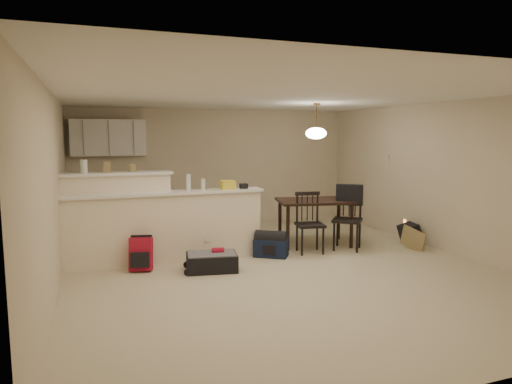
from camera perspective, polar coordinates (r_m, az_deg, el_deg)
name	(u,v)px	position (r m, az deg, el deg)	size (l,w,h in m)	color
room	(279,184)	(6.61, 2.91, 1.05)	(7.00, 7.02, 2.50)	#C2B695
breakfast_bar	(148,223)	(7.20, -13.30, -3.79)	(3.08, 0.58, 1.39)	#F4E5C5
upper_cabinets	(108,138)	(9.38, -17.97, 6.48)	(1.40, 0.34, 0.70)	white
kitchen_counter	(122,212)	(9.38, -16.38, -2.36)	(1.80, 0.60, 0.90)	white
thermostat	(387,158)	(9.43, 16.07, 4.12)	(0.02, 0.12, 0.12)	beige
jar	(84,166)	(7.18, -20.71, 3.01)	(0.10, 0.10, 0.20)	silver
cereal_box	(107,167)	(7.19, -18.12, 2.96)	(0.10, 0.07, 0.16)	olive
small_box	(133,168)	(7.21, -15.15, 2.91)	(0.08, 0.06, 0.12)	olive
bottle_a	(188,182)	(7.13, -8.45, 1.18)	(0.07, 0.07, 0.26)	silver
bottle_b	(203,184)	(7.19, -6.62, 0.94)	(0.06, 0.06, 0.18)	silver
bag_lump	(228,185)	(7.29, -3.55, 0.90)	(0.22, 0.18, 0.14)	olive
pouch	(244,186)	(7.38, -1.55, 0.75)	(0.12, 0.10, 0.08)	olive
dining_table	(315,205)	(8.16, 7.37, -1.64)	(1.45, 1.11, 0.81)	black
pendant_lamp	(316,133)	(8.07, 7.52, 7.36)	(0.36, 0.36, 0.62)	brown
dining_chair_near	(310,223)	(7.61, 6.77, -3.88)	(0.44, 0.42, 1.00)	black
dining_chair_far	(347,218)	(7.93, 11.36, -3.25)	(0.47, 0.45, 1.08)	black
suitcase	(212,262)	(6.70, -5.55, -8.73)	(0.72, 0.47, 0.24)	black
red_backpack	(141,254)	(6.86, -14.17, -7.53)	(0.32, 0.20, 0.48)	#AA132B
navy_duffel	(271,248)	(7.41, 1.88, -6.97)	(0.53, 0.29, 0.29)	#121D38
black_daypack	(410,234)	(8.77, 18.69, -4.97)	(0.38, 0.27, 0.34)	black
cardboard_sheet	(413,239)	(8.29, 19.02, -5.58)	(0.47, 0.02, 0.36)	olive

